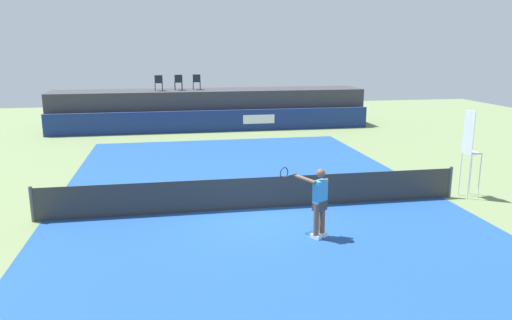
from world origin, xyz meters
name	(u,v)px	position (x,y,z in m)	size (l,w,h in m)	color
ground_plane	(242,182)	(0.00, 3.00, 0.00)	(48.00, 48.00, 0.00)	#6B7F51
court_inner	(257,208)	(0.00, 0.00, 0.00)	(12.00, 22.00, 0.00)	#1C478C
sponsor_wall	(214,121)	(0.01, 13.50, 0.60)	(18.00, 0.22, 1.20)	navy
spectator_platform	(210,108)	(0.00, 15.30, 1.10)	(18.00, 2.80, 2.20)	#38383D
spectator_chair_far_left	(159,82)	(-2.93, 14.96, 2.69)	(0.46, 0.46, 0.89)	#1E232D
spectator_chair_left	(178,82)	(-1.81, 15.21, 2.69)	(0.46, 0.46, 0.89)	#1E232D
spectator_chair_center	(197,81)	(-0.76, 15.33, 2.69)	(0.45, 0.45, 0.89)	#1E232D
umpire_chair	(470,148)	(6.75, -0.01, 1.59)	(0.49, 0.49, 2.76)	white
tennis_net	(257,193)	(0.00, 0.00, 0.47)	(12.40, 0.02, 0.95)	#2D2D2D
net_post_near	(32,204)	(-6.20, 0.00, 0.50)	(0.10, 0.10, 1.00)	#4C4C51
net_post_far	(450,182)	(6.20, 0.00, 0.50)	(0.10, 0.10, 1.00)	#4C4C51
tennis_player	(319,201)	(1.11, -2.44, 0.96)	(1.13, 0.98, 1.77)	white
tennis_ball	(294,143)	(3.54, 9.28, 0.04)	(0.07, 0.07, 0.07)	#D8EA33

